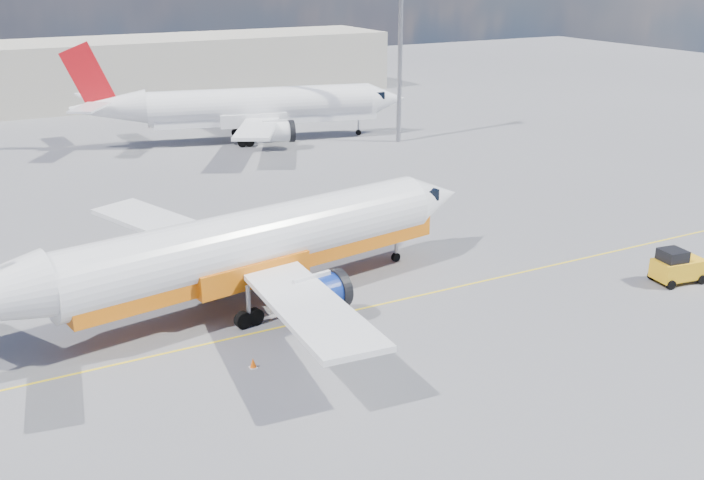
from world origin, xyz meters
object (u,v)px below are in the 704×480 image
second_jet (251,108)px  gse_tug (677,266)px  traffic_cone (253,363)px  main_jet (239,248)px

second_jet → gse_tug: bearing=-67.4°
second_jet → traffic_cone: second_jet is taller
main_jet → gse_tug: (23.32, -8.72, -2.37)m
traffic_cone → main_jet: bearing=73.5°
main_jet → second_jet: size_ratio=0.96×
traffic_cone → second_jet: bearing=68.6°
second_jet → traffic_cone: bearing=-98.2°
main_jet → traffic_cone: (-1.96, -6.63, -3.10)m
main_jet → second_jet: second_jet is taller
second_jet → traffic_cone: size_ratio=70.78×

